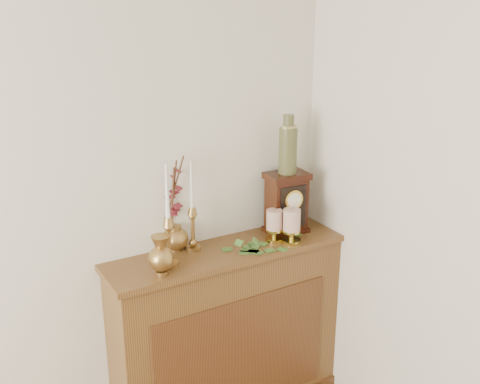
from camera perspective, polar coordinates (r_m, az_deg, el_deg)
console_shelf at (r=3.01m, az=-1.17°, el=-14.34°), size 1.24×0.34×0.93m
candlestick_left at (r=2.55m, az=-7.25°, el=-4.23°), size 0.08×0.08×0.49m
candlestick_center at (r=2.71m, az=-4.84°, el=-3.02°), size 0.07×0.07×0.45m
bud_vase at (r=2.50m, az=-8.02°, el=-6.44°), size 0.12×0.12×0.19m
ginger_jar at (r=2.72m, az=-6.79°, el=-1.46°), size 0.19×0.21×0.48m
pillar_candle_left at (r=2.83m, az=3.50°, el=-3.23°), size 0.09×0.09×0.18m
pillar_candle_right at (r=2.81m, az=5.26°, el=-3.28°), size 0.10×0.10×0.19m
ivy_garland at (r=2.80m, az=2.31°, el=-5.22°), size 0.45×0.18×0.08m
mantel_clock at (r=2.92m, az=4.76°, el=-1.16°), size 0.22×0.16×0.32m
ceramic_vase at (r=2.84m, az=4.88°, el=4.54°), size 0.09×0.09×0.30m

